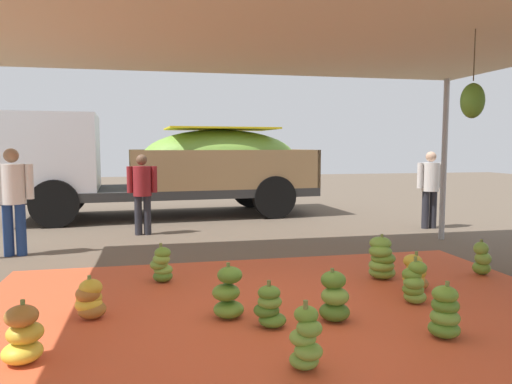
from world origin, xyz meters
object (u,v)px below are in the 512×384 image
object	(u,v)px
cargo_truck_main	(161,163)
banana_bunch_2	(23,336)
banana_bunch_12	(415,274)
banana_bunch_4	(162,266)
banana_bunch_1	(414,284)
banana_bunch_6	(445,313)
banana_bunch_0	(90,300)
worker_0	(13,193)
banana_bunch_10	(382,259)
worker_2	(142,188)
banana_bunch_8	(306,340)
banana_bunch_7	(228,294)
banana_bunch_5	(270,307)
worker_1	(430,184)
banana_bunch_11	(482,259)
banana_bunch_3	(334,298)

from	to	relation	value
cargo_truck_main	banana_bunch_2	bearing A→B (deg)	-98.60
banana_bunch_2	banana_bunch_12	xyz separation A→B (m)	(3.97, 1.07, -0.01)
cargo_truck_main	banana_bunch_4	bearing A→B (deg)	-90.97
banana_bunch_1	banana_bunch_2	size ratio (longest dim) A/B	1.03
banana_bunch_6	banana_bunch_2	bearing A→B (deg)	176.34
banana_bunch_0	worker_0	distance (m)	3.53
banana_bunch_6	banana_bunch_10	size ratio (longest dim) A/B	0.87
worker_0	worker_2	xyz separation A→B (m)	(1.89, 1.40, -0.07)
banana_bunch_4	cargo_truck_main	bearing A→B (deg)	89.03
worker_2	banana_bunch_12	bearing A→B (deg)	-53.80
banana_bunch_4	banana_bunch_12	xyz separation A→B (m)	(2.88, -0.96, -0.01)
banana_bunch_2	banana_bunch_12	size ratio (longest dim) A/B	1.06
banana_bunch_4	cargo_truck_main	size ratio (longest dim) A/B	0.07
banana_bunch_4	banana_bunch_8	distance (m)	2.80
banana_bunch_0	banana_bunch_8	bearing A→B (deg)	-40.48
banana_bunch_7	banana_bunch_8	distance (m)	1.28
banana_bunch_4	banana_bunch_5	distance (m)	1.96
banana_bunch_5	banana_bunch_8	size ratio (longest dim) A/B	0.82
worker_0	worker_1	world-z (taller)	worker_0
banana_bunch_6	banana_bunch_4	bearing A→B (deg)	136.86
banana_bunch_10	banana_bunch_11	world-z (taller)	banana_bunch_10
banana_bunch_11	cargo_truck_main	bearing A→B (deg)	122.12
banana_bunch_6	banana_bunch_12	xyz separation A→B (m)	(0.47, 1.30, -0.01)
banana_bunch_5	worker_1	distance (m)	6.48
banana_bunch_6	banana_bunch_7	world-z (taller)	banana_bunch_7
banana_bunch_12	banana_bunch_6	bearing A→B (deg)	-109.87
banana_bunch_8	cargo_truck_main	xyz separation A→B (m)	(-0.92, 8.45, 1.05)
banana_bunch_4	banana_bunch_12	distance (m)	3.04
banana_bunch_10	banana_bunch_2	bearing A→B (deg)	-157.19
banana_bunch_3	banana_bunch_2	bearing A→B (deg)	-172.42
banana_bunch_1	cargo_truck_main	xyz separation A→B (m)	(-2.53, 7.22, 1.06)
banana_bunch_1	banana_bunch_2	bearing A→B (deg)	-169.99
banana_bunch_5	banana_bunch_8	bearing A→B (deg)	-86.01
banana_bunch_1	banana_bunch_12	world-z (taller)	banana_bunch_1
banana_bunch_10	banana_bunch_11	distance (m)	1.38
banana_bunch_0	banana_bunch_7	xyz separation A→B (m)	(1.33, -0.26, 0.05)
banana_bunch_1	banana_bunch_0	bearing A→B (deg)	175.77
worker_2	banana_bunch_7	bearing A→B (deg)	-79.18
banana_bunch_0	banana_bunch_6	xyz separation A→B (m)	(3.12, -1.13, 0.03)
banana_bunch_3	cargo_truck_main	distance (m)	7.74
banana_bunch_2	banana_bunch_4	size ratio (longest dim) A/B	1.00
cargo_truck_main	worker_0	xyz separation A→B (m)	(-2.29, -3.86, -0.32)
worker_1	worker_2	size ratio (longest dim) A/B	1.03
banana_bunch_7	banana_bunch_1	bearing A→B (deg)	0.41
worker_2	banana_bunch_1	bearing A→B (deg)	-58.45
banana_bunch_1	banana_bunch_8	size ratio (longest dim) A/B	0.94
banana_bunch_11	worker_2	world-z (taller)	worker_2
worker_0	worker_2	size ratio (longest dim) A/B	1.08
banana_bunch_6	banana_bunch_12	size ratio (longest dim) A/B	1.07
banana_bunch_5	banana_bunch_11	size ratio (longest dim) A/B	0.93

